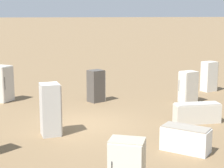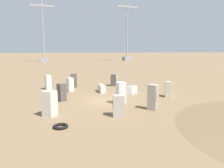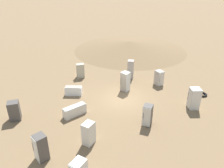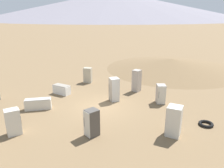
{
  "view_description": "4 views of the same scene",
  "coord_description": "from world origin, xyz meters",
  "px_view_note": "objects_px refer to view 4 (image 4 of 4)",
  "views": [
    {
      "loc": [
        -13.55,
        3.14,
        4.2
      ],
      "look_at": [
        0.63,
        -1.3,
        1.42
      ],
      "focal_mm": 60.0,
      "sensor_mm": 36.0,
      "label": 1
    },
    {
      "loc": [
        6.34,
        17.83,
        4.4
      ],
      "look_at": [
        -0.83,
        -0.7,
        1.38
      ],
      "focal_mm": 35.0,
      "sensor_mm": 36.0,
      "label": 2
    },
    {
      "loc": [
        10.68,
        -12.47,
        9.52
      ],
      "look_at": [
        -1.35,
        0.2,
        0.93
      ],
      "focal_mm": 35.0,
      "sensor_mm": 36.0,
      "label": 3
    },
    {
      "loc": [
        14.31,
        -3.79,
        6.54
      ],
      "look_at": [
        0.56,
        0.78,
        1.86
      ],
      "focal_mm": 35.0,
      "sensor_mm": 36.0,
      "label": 4
    }
  ],
  "objects_px": {
    "discarded_fridge_7": "(161,94)",
    "scrap_tire": "(206,124)",
    "discarded_fridge_1": "(137,81)",
    "discarded_fridge_4": "(38,104)",
    "discarded_fridge_10": "(114,89)",
    "discarded_fridge_2": "(92,123)",
    "discarded_fridge_8": "(13,122)",
    "discarded_fridge_0": "(88,75)",
    "discarded_fridge_5": "(62,89)",
    "discarded_fridge_6": "(174,121)"
  },
  "relations": [
    {
      "from": "discarded_fridge_5",
      "to": "discarded_fridge_10",
      "type": "distance_m",
      "value": 4.74
    },
    {
      "from": "discarded_fridge_0",
      "to": "scrap_tire",
      "type": "relative_size",
      "value": 1.67
    },
    {
      "from": "discarded_fridge_2",
      "to": "discarded_fridge_6",
      "type": "bearing_deg",
      "value": -129.1
    },
    {
      "from": "discarded_fridge_7",
      "to": "discarded_fridge_1",
      "type": "bearing_deg",
      "value": -59.27
    },
    {
      "from": "discarded_fridge_10",
      "to": "scrap_tire",
      "type": "relative_size",
      "value": 2.07
    },
    {
      "from": "discarded_fridge_0",
      "to": "scrap_tire",
      "type": "height_order",
      "value": "discarded_fridge_0"
    },
    {
      "from": "discarded_fridge_1",
      "to": "discarded_fridge_2",
      "type": "bearing_deg",
      "value": -76.22
    },
    {
      "from": "discarded_fridge_10",
      "to": "scrap_tire",
      "type": "distance_m",
      "value": 6.95
    },
    {
      "from": "discarded_fridge_0",
      "to": "discarded_fridge_10",
      "type": "distance_m",
      "value": 5.43
    },
    {
      "from": "discarded_fridge_2",
      "to": "discarded_fridge_10",
      "type": "height_order",
      "value": "discarded_fridge_10"
    },
    {
      "from": "discarded_fridge_10",
      "to": "discarded_fridge_1",
      "type": "bearing_deg",
      "value": -62.04
    },
    {
      "from": "discarded_fridge_2",
      "to": "discarded_fridge_7",
      "type": "xyz_separation_m",
      "value": [
        -2.92,
        6.06,
        -0.05
      ]
    },
    {
      "from": "scrap_tire",
      "to": "discarded_fridge_2",
      "type": "bearing_deg",
      "value": -98.93
    },
    {
      "from": "discarded_fridge_8",
      "to": "scrap_tire",
      "type": "bearing_deg",
      "value": 63.91
    },
    {
      "from": "discarded_fridge_5",
      "to": "scrap_tire",
      "type": "relative_size",
      "value": 1.72
    },
    {
      "from": "discarded_fridge_1",
      "to": "discarded_fridge_5",
      "type": "height_order",
      "value": "discarded_fridge_1"
    },
    {
      "from": "discarded_fridge_5",
      "to": "discarded_fridge_7",
      "type": "distance_m",
      "value": 8.25
    },
    {
      "from": "discarded_fridge_5",
      "to": "discarded_fridge_6",
      "type": "xyz_separation_m",
      "value": [
        8.75,
        5.23,
        0.48
      ]
    },
    {
      "from": "discarded_fridge_1",
      "to": "discarded_fridge_10",
      "type": "height_order",
      "value": "discarded_fridge_1"
    },
    {
      "from": "discarded_fridge_2",
      "to": "discarded_fridge_6",
      "type": "height_order",
      "value": "discarded_fridge_6"
    },
    {
      "from": "discarded_fridge_6",
      "to": "discarded_fridge_7",
      "type": "bearing_deg",
      "value": 22.42
    },
    {
      "from": "discarded_fridge_5",
      "to": "discarded_fridge_8",
      "type": "distance_m",
      "value": 6.68
    },
    {
      "from": "discarded_fridge_6",
      "to": "discarded_fridge_10",
      "type": "xyz_separation_m",
      "value": [
        -5.9,
        -1.48,
        0.05
      ]
    },
    {
      "from": "discarded_fridge_0",
      "to": "discarded_fridge_8",
      "type": "height_order",
      "value": "discarded_fridge_8"
    },
    {
      "from": "discarded_fridge_2",
      "to": "discarded_fridge_7",
      "type": "distance_m",
      "value": 6.73
    },
    {
      "from": "discarded_fridge_8",
      "to": "discarded_fridge_10",
      "type": "xyz_separation_m",
      "value": [
        -2.97,
        7.01,
        0.16
      ]
    },
    {
      "from": "discarded_fridge_8",
      "to": "discarded_fridge_5",
      "type": "bearing_deg",
      "value": 137.88
    },
    {
      "from": "discarded_fridge_4",
      "to": "discarded_fridge_5",
      "type": "height_order",
      "value": "discarded_fridge_5"
    },
    {
      "from": "discarded_fridge_8",
      "to": "discarded_fridge_10",
      "type": "bearing_deg",
      "value": 100.1
    },
    {
      "from": "discarded_fridge_7",
      "to": "discarded_fridge_10",
      "type": "relative_size",
      "value": 0.79
    },
    {
      "from": "discarded_fridge_0",
      "to": "discarded_fridge_1",
      "type": "bearing_deg",
      "value": -17.41
    },
    {
      "from": "discarded_fridge_1",
      "to": "discarded_fridge_2",
      "type": "height_order",
      "value": "discarded_fridge_1"
    },
    {
      "from": "discarded_fridge_0",
      "to": "discarded_fridge_7",
      "type": "distance_m",
      "value": 8.06
    },
    {
      "from": "discarded_fridge_10",
      "to": "scrap_tire",
      "type": "height_order",
      "value": "discarded_fridge_10"
    },
    {
      "from": "discarded_fridge_7",
      "to": "scrap_tire",
      "type": "xyz_separation_m",
      "value": [
        4.0,
        0.85,
        -0.64
      ]
    },
    {
      "from": "discarded_fridge_1",
      "to": "discarded_fridge_4",
      "type": "bearing_deg",
      "value": -114.94
    },
    {
      "from": "discarded_fridge_4",
      "to": "discarded_fridge_10",
      "type": "distance_m",
      "value": 5.71
    },
    {
      "from": "discarded_fridge_1",
      "to": "discarded_fridge_6",
      "type": "bearing_deg",
      "value": -42.46
    },
    {
      "from": "discarded_fridge_6",
      "to": "discarded_fridge_1",
      "type": "bearing_deg",
      "value": 35.61
    },
    {
      "from": "discarded_fridge_2",
      "to": "discarded_fridge_10",
      "type": "relative_size",
      "value": 0.84
    },
    {
      "from": "discarded_fridge_0",
      "to": "discarded_fridge_2",
      "type": "height_order",
      "value": "discarded_fridge_2"
    },
    {
      "from": "discarded_fridge_7",
      "to": "discarded_fridge_2",
      "type": "bearing_deg",
      "value": 45.09
    },
    {
      "from": "discarded_fridge_1",
      "to": "discarded_fridge_5",
      "type": "bearing_deg",
      "value": -135.96
    },
    {
      "from": "discarded_fridge_2",
      "to": "scrap_tire",
      "type": "bearing_deg",
      "value": -119.94
    },
    {
      "from": "discarded_fridge_2",
      "to": "discarded_fridge_8",
      "type": "height_order",
      "value": "discarded_fridge_2"
    },
    {
      "from": "discarded_fridge_7",
      "to": "discarded_fridge_8",
      "type": "distance_m",
      "value": 10.32
    },
    {
      "from": "discarded_fridge_0",
      "to": "discarded_fridge_2",
      "type": "xyz_separation_m",
      "value": [
        9.84,
        -1.93,
        0.03
      ]
    },
    {
      "from": "discarded_fridge_4",
      "to": "discarded_fridge_6",
      "type": "relative_size",
      "value": 1.07
    },
    {
      "from": "discarded_fridge_5",
      "to": "scrap_tire",
      "type": "bearing_deg",
      "value": 91.47
    },
    {
      "from": "discarded_fridge_1",
      "to": "discarded_fridge_8",
      "type": "bearing_deg",
      "value": -98.95
    }
  ]
}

